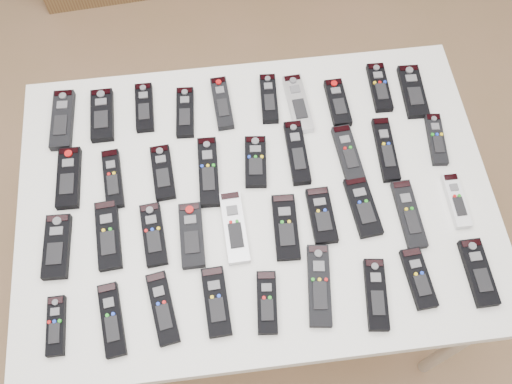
{
  "coord_description": "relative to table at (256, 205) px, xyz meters",
  "views": [
    {
      "loc": [
        -0.02,
        -0.63,
        2.13
      ],
      "look_at": [
        0.06,
        0.03,
        0.8
      ],
      "focal_mm": 40.0,
      "sensor_mm": 36.0,
      "label": 1
    }
  ],
  "objects": [
    {
      "name": "remote_19",
      "position": [
        -0.51,
        -0.09,
        0.07
      ],
      "size": [
        0.07,
        0.17,
        0.02
      ],
      "primitive_type": "cube",
      "rotation": [
        0.0,
        0.0,
        -0.04
      ],
      "color": "black",
      "rests_on": "table"
    },
    {
      "name": "remote_22",
      "position": [
        -0.18,
        -0.1,
        0.07
      ],
      "size": [
        0.06,
        0.17,
        0.02
      ],
      "primitive_type": "cube",
      "rotation": [
        0.0,
        0.0,
        -0.01
      ],
      "color": "black",
      "rests_on": "table"
    },
    {
      "name": "remote_11",
      "position": [
        -0.37,
        0.09,
        0.07
      ],
      "size": [
        0.06,
        0.17,
        0.02
      ],
      "primitive_type": "cube",
      "rotation": [
        0.0,
        0.0,
        0.08
      ],
      "color": "black",
      "rests_on": "table"
    },
    {
      "name": "remote_32",
      "position": [
        -0.13,
        -0.28,
        0.07
      ],
      "size": [
        0.06,
        0.17,
        0.02
      ],
      "primitive_type": "cube",
      "rotation": [
        0.0,
        0.0,
        0.04
      ],
      "color": "black",
      "rests_on": "table"
    },
    {
      "name": "remote_2",
      "position": [
        -0.28,
        0.31,
        0.07
      ],
      "size": [
        0.05,
        0.16,
        0.02
      ],
      "primitive_type": "cube",
      "rotation": [
        0.0,
        0.0,
        -0.0
      ],
      "color": "black",
      "rests_on": "table"
    },
    {
      "name": "remote_6",
      "position": [
        0.15,
        0.27,
        0.07
      ],
      "size": [
        0.06,
        0.19,
        0.02
      ],
      "primitive_type": "cube",
      "rotation": [
        0.0,
        0.0,
        0.05
      ],
      "color": "#B7B7BC",
      "rests_on": "table"
    },
    {
      "name": "remote_30",
      "position": [
        -0.38,
        -0.29,
        0.07
      ],
      "size": [
        0.07,
        0.18,
        0.02
      ],
      "primitive_type": "cube",
      "rotation": [
        0.0,
        0.0,
        0.12
      ],
      "color": "black",
      "rests_on": "table"
    },
    {
      "name": "remote_28",
      "position": [
        0.52,
        -0.08,
        0.07
      ],
      "size": [
        0.04,
        0.15,
        0.02
      ],
      "primitive_type": "cube",
      "rotation": [
        0.0,
        0.0,
        -0.01
      ],
      "color": "silver",
      "rests_on": "table"
    },
    {
      "name": "remote_0",
      "position": [
        -0.51,
        0.29,
        0.07
      ],
      "size": [
        0.06,
        0.19,
        0.02
      ],
      "primitive_type": "cube",
      "rotation": [
        0.0,
        0.0,
        -0.04
      ],
      "color": "black",
      "rests_on": "table"
    },
    {
      "name": "remote_23",
      "position": [
        -0.07,
        -0.09,
        0.07
      ],
      "size": [
        0.06,
        0.2,
        0.02
      ],
      "primitive_type": "cube",
      "rotation": [
        0.0,
        0.0,
        0.03
      ],
      "color": "#B7B7BC",
      "rests_on": "table"
    },
    {
      "name": "remote_27",
      "position": [
        0.38,
        -0.11,
        0.07
      ],
      "size": [
        0.05,
        0.19,
        0.02
      ],
      "primitive_type": "cube",
      "rotation": [
        0.0,
        0.0,
        0.02
      ],
      "color": "black",
      "rests_on": "table"
    },
    {
      "name": "remote_18",
      "position": [
        0.51,
        0.11,
        0.07
      ],
      "size": [
        0.06,
        0.16,
        0.02
      ],
      "primitive_type": "cube",
      "rotation": [
        0.0,
        0.0,
        -0.11
      ],
      "color": "black",
      "rests_on": "table"
    },
    {
      "name": "remote_4",
      "position": [
        -0.06,
        0.3,
        0.07
      ],
      "size": [
        0.05,
        0.17,
        0.02
      ],
      "primitive_type": "cube",
      "rotation": [
        0.0,
        0.0,
        0.05
      ],
      "color": "black",
      "rests_on": "table"
    },
    {
      "name": "remote_21",
      "position": [
        -0.27,
        -0.08,
        0.07
      ],
      "size": [
        0.07,
        0.17,
        0.02
      ],
      "primitive_type": "cube",
      "rotation": [
        0.0,
        0.0,
        0.08
      ],
      "color": "black",
      "rests_on": "table"
    },
    {
      "name": "remote_16",
      "position": [
        0.26,
        0.09,
        0.07
      ],
      "size": [
        0.06,
        0.17,
        0.02
      ],
      "primitive_type": "cube",
      "rotation": [
        0.0,
        0.0,
        0.07
      ],
      "color": "black",
      "rests_on": "table"
    },
    {
      "name": "remote_9",
      "position": [
        0.49,
        0.27,
        0.07
      ],
      "size": [
        0.07,
        0.18,
        0.02
      ],
      "primitive_type": "cube",
      "rotation": [
        0.0,
        0.0,
        -0.05
      ],
      "color": "black",
      "rests_on": "table"
    },
    {
      "name": "remote_7",
      "position": [
        0.27,
        0.26,
        0.07
      ],
      "size": [
        0.05,
        0.15,
        0.02
      ],
      "primitive_type": "cube",
      "rotation": [
        0.0,
        0.0,
        0.02
      ],
      "color": "black",
      "rests_on": "table"
    },
    {
      "name": "remote_29",
      "position": [
        -0.51,
        -0.29,
        0.07
      ],
      "size": [
        0.04,
        0.14,
        0.02
      ],
      "primitive_type": "cube",
      "rotation": [
        0.0,
        0.0,
        0.0
      ],
      "color": "black",
      "rests_on": "table"
    },
    {
      "name": "remote_1",
      "position": [
        -0.4,
        0.3,
        0.07
      ],
      "size": [
        0.06,
        0.17,
        0.02
      ],
      "primitive_type": "cube",
      "rotation": [
        0.0,
        0.0,
        0.01
      ],
      "color": "black",
      "rests_on": "table"
    },
    {
      "name": "remote_26",
      "position": [
        0.27,
        -0.07,
        0.07
      ],
      "size": [
        0.07,
        0.17,
        0.02
      ],
      "primitive_type": "cube",
      "rotation": [
        0.0,
        0.0,
        0.08
      ],
      "color": "black",
      "rests_on": "table"
    },
    {
      "name": "remote_17",
      "position": [
        0.37,
        0.09,
        0.07
      ],
      "size": [
        0.05,
        0.2,
        0.02
      ],
      "primitive_type": "cube",
      "rotation": [
        0.0,
        0.0,
        -0.04
      ],
      "color": "black",
      "rests_on": "table"
    },
    {
      "name": "remote_37",
      "position": [
        0.52,
        -0.28,
        0.07
      ],
      "size": [
        0.06,
        0.17,
        0.02
      ],
      "primitive_type": "cube",
      "rotation": [
        0.0,
        0.0,
        0.01
      ],
      "color": "black",
      "rests_on": "table"
    },
    {
      "name": "remote_8",
      "position": [
        0.4,
        0.3,
        0.07
      ],
      "size": [
        0.05,
        0.16,
        0.02
      ],
      "primitive_type": "cube",
      "rotation": [
        0.0,
        0.0,
        -0.03
      ],
      "color": "black",
      "rests_on": "table"
    },
    {
      "name": "remote_34",
      "position": [
        0.12,
        -0.27,
        0.07
      ],
      "size": [
        0.08,
        0.21,
        0.02
      ],
      "primitive_type": "cube",
      "rotation": [
        0.0,
        0.0,
        -0.13
      ],
      "color": "black",
      "rests_on": "table"
    },
    {
      "name": "remote_5",
      "position": [
        0.07,
        0.3,
        0.07
      ],
      "size": [
        0.06,
        0.16,
        0.02
      ],
      "primitive_type": "cube",
      "rotation": [
        0.0,
        0.0,
        -0.06
      ],
      "color": "black",
      "rests_on": "table"
    },
    {
      "name": "remote_20",
      "position": [
        -0.39,
        -0.07,
        0.07
      ],
      "size": [
        0.07,
        0.19,
        0.02
      ],
      "primitive_type": "cube",
      "rotation": [
        0.0,
        0.0,
        0.06
      ],
      "color": "black",
      "rests_on": "table"
    },
    {
      "name": "remote_15",
      "position": [
        0.13,
        0.11,
        0.07
      ],
      "size": [
        0.05,
        0.19,
        0.02
      ],
      "primitive_type": "cube",
      "rotation": [
        0.0,
        0.0,
        -0.0
      ],
      "color": "black",
      "rests_on": "table"
    },
    {
      "name": "remote_25",
      "position": [
        0.16,
        -0.08,
        0.07
      ],
      "size": [
        0.06,
        0.15,
        0.02
      ],
      "primitive_type": "cube",
      "rotation": [
        0.0,
        0.0,
        0.01
      ],
      "color": "black",
      "rests_on": "table"
    },
    {
      "name": "ground",
      "position": [
        -0.06,
        -0.03,
        -0.72
      ],
      "size": [
        4.0,
        4.0,
        0.0
      ],
      "primitive_type": "plane",
      "color": "olive",
      "rests_on": "ground"
    },
    {
      "name": "table",
      "position": [
        0.0,
        0.0,
        0.0
      ],
      "size": [
        1.25,
        0.88,
        0.78
      ],
      "color": "white",
      "rests_on": "ground"
    },
    {
      "name": "remote_35",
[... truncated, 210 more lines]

